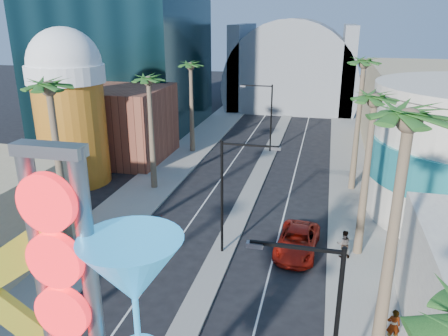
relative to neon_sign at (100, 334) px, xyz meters
The scene contains 20 objects.
sidewalk_west 34.43m from the neon_sign, 107.85° to the left, with size 5.00×100.00×0.15m, color gray.
sidewalk_east 33.97m from the neon_sign, 74.84° to the left, with size 5.00×100.00×0.15m, color gray.
median 35.79m from the neon_sign, 91.33° to the left, with size 1.60×84.00×0.15m, color gray.
brick_filler_west 39.01m from the neon_sign, 115.64° to the left, with size 10.00×10.00×8.00m, color brown.
filler_east 47.58m from the neon_sign, 71.37° to the left, with size 10.00×20.00×10.00m, color tan.
beer_mug 32.39m from the neon_sign, 123.38° to the left, with size 7.00×7.00×14.50m.
canopy 69.11m from the neon_sign, 90.68° to the left, with size 22.00×16.00×22.00m.
neon_sign is the anchor object (origin of this frame).
streetlight_0 17.21m from the neon_sign, 90.90° to the left, with size 3.79×0.25×8.00m.
streetlight_1 41.13m from the neon_sign, 91.90° to the left, with size 3.79×0.25×8.00m.
streetlight_2 8.15m from the neon_sign, 40.46° to the left, with size 3.45×0.25×8.00m.
palm_1 16.70m from the neon_sign, 126.98° to the left, with size 2.40×2.40×12.70m.
palm_2 28.85m from the neon_sign, 109.95° to the left, with size 2.40×2.40×11.20m.
palm_3 40.31m from the neon_sign, 104.11° to the left, with size 2.40×2.40×11.20m.
palm_5 11.50m from the neon_sign, 40.70° to the left, with size 2.40×2.40×13.20m.
palm_6 20.89m from the neon_sign, 66.74° to the left, with size 2.40×2.40×11.70m.
palm_7 32.29m from the neon_sign, 75.23° to the left, with size 2.40×2.40×12.70m.
red_pickup 19.91m from the neon_sign, 77.28° to the left, with size 2.64×5.74×1.59m, color #B0190D.
pedestrian_a 15.45m from the neon_sign, 48.19° to the left, with size 0.66×0.43×1.80m, color gray.
pedestrian_b 20.52m from the neon_sign, 68.43° to the left, with size 0.93×0.72×1.90m, color gray.
Camera 1 is at (6.27, -5.54, 15.37)m, focal length 35.00 mm.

